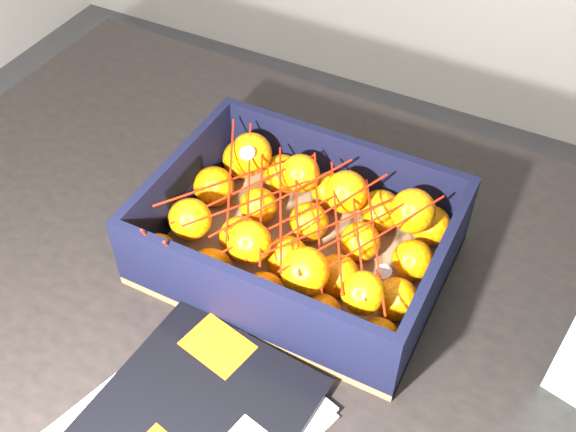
% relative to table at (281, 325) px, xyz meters
% --- Properties ---
extents(room_shell, '(3.54, 3.54, 2.50)m').
position_rel_table_xyz_m(room_shell, '(0.10, -0.30, 0.60)').
color(room_shell, beige).
rests_on(room_shell, ground).
extents(table, '(1.22, 0.83, 0.75)m').
position_rel_table_xyz_m(table, '(0.00, 0.00, 0.00)').
color(table, black).
rests_on(table, ground).
extents(produce_crate, '(0.36, 0.27, 0.11)m').
position_rel_table_xyz_m(produce_crate, '(0.01, 0.04, 0.13)').
color(produce_crate, brown).
rests_on(produce_crate, table).
extents(clementine_heap, '(0.35, 0.26, 0.10)m').
position_rel_table_xyz_m(clementine_heap, '(0.00, 0.04, 0.15)').
color(clementine_heap, orange).
rests_on(clementine_heap, produce_crate).
extents(mesh_net, '(0.30, 0.24, 0.09)m').
position_rel_table_xyz_m(mesh_net, '(-0.00, 0.03, 0.19)').
color(mesh_net, red).
rests_on(mesh_net, clementine_heap).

